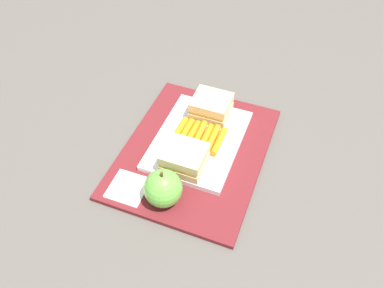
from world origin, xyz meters
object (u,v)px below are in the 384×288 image
carrot_sticks_bundle (199,136)px  apple (163,188)px  food_tray (198,140)px  sandwich_half_left (211,106)px  sandwich_half_right (184,158)px  paper_napkin (128,188)px

carrot_sticks_bundle → apple: (0.16, -0.01, 0.02)m
food_tray → carrot_sticks_bundle: bearing=53.3°
sandwich_half_left → sandwich_half_right: bearing=0.0°
food_tray → sandwich_half_right: bearing=0.0°
sandwich_half_left → food_tray: bearing=0.0°
food_tray → sandwich_half_left: 0.08m
sandwich_half_right → paper_napkin: 0.12m
carrot_sticks_bundle → paper_napkin: 0.18m
sandwich_half_right → paper_napkin: sandwich_half_right is taller
sandwich_half_right → apple: (0.08, -0.01, 0.00)m
apple → paper_napkin: 0.08m
food_tray → apple: bearing=-3.1°
carrot_sticks_bundle → paper_napkin: (0.16, -0.08, -0.02)m
sandwich_half_right → apple: apple is taller
sandwich_half_left → apple: bearing=-2.1°
food_tray → sandwich_half_left: sandwich_half_left is taller
sandwich_half_right → paper_napkin: (0.08, -0.08, -0.03)m
sandwich_half_left → paper_napkin: size_ratio=1.14×
sandwich_half_right → food_tray: bearing=180.0°
food_tray → apple: apple is taller
food_tray → sandwich_half_right: sandwich_half_right is taller
paper_napkin → carrot_sticks_bundle: bearing=152.6°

